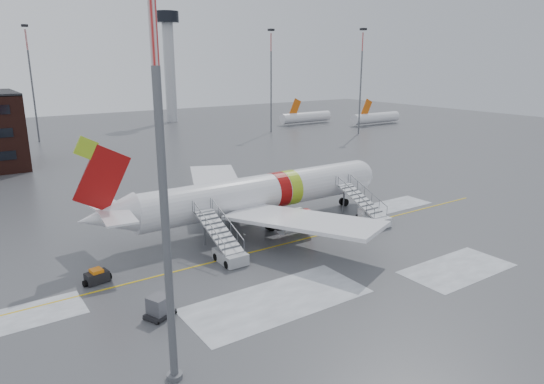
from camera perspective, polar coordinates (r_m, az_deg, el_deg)
ground at (r=47.50m, az=-0.29°, el=-6.04°), size 260.00×260.00×0.00m
airliner at (r=51.60m, az=-2.12°, el=-0.29°), size 35.03×32.97×11.18m
airstair_fwd at (r=53.92m, az=11.44°, el=-2.52°), size 2.05×7.70×3.48m
airstair_aft at (r=43.62m, az=-5.44°, el=-6.60°), size 2.05×7.70×3.48m
pushback_tug at (r=54.59m, az=11.20°, el=-2.74°), size 2.79×2.31×1.47m
uld_container at (r=35.34m, az=-13.09°, el=-13.08°), size 2.30×2.04×1.56m
baggage_tractor at (r=41.74m, az=-19.89°, el=-9.39°), size 2.34×1.31×1.18m
light_mast_near at (r=24.85m, az=-12.71°, el=0.90°), size 1.20×1.20×21.54m
control_tower at (r=142.63m, az=-12.04°, el=15.58°), size 6.40×6.40×30.00m
light_mast_far_ne at (r=119.17m, az=-0.11°, el=13.66°), size 1.20×1.20×24.25m
light_mast_far_n at (r=116.01m, az=-26.48°, el=12.05°), size 1.20×1.20×24.25m
light_mast_far_e at (r=118.40m, az=10.44°, el=13.40°), size 1.20×1.20×24.25m
distant_aircraft at (r=134.31m, az=6.75°, el=7.82°), size 35.00×18.00×8.00m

